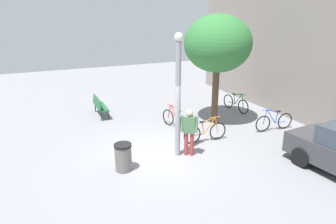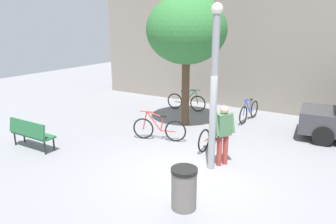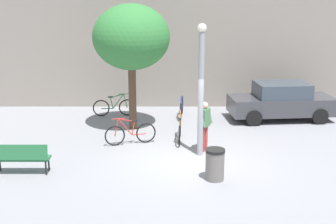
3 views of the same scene
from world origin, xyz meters
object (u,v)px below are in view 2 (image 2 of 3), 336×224
at_px(bicycle_orange, 212,134).
at_px(bicycle_red, 159,129).
at_px(bicycle_green, 186,102).
at_px(bicycle_blue, 249,111).
at_px(plaza_tree, 186,30).
at_px(park_bench, 30,132).
at_px(lamppost, 214,84).
at_px(person_by_lamppost, 223,131).
at_px(trash_bin, 184,188).

bearing_deg(bicycle_orange, bicycle_red, -166.36).
height_order(bicycle_green, bicycle_blue, same).
height_order(plaza_tree, bicycle_green, plaza_tree).
relative_size(plaza_tree, bicycle_blue, 2.62).
distance_m(park_bench, bicycle_green, 6.73).
relative_size(lamppost, bicycle_green, 2.33).
bearing_deg(bicycle_red, bicycle_green, 104.61).
xyz_separation_m(plaza_tree, bicycle_red, (0.05, -1.92, -3.11)).
distance_m(plaza_tree, bicycle_red, 3.65).
relative_size(person_by_lamppost, plaza_tree, 0.35).
bearing_deg(bicycle_blue, bicycle_green, 177.86).
bearing_deg(person_by_lamppost, bicycle_red, 164.32).
distance_m(lamppost, bicycle_green, 6.16).
relative_size(person_by_lamppost, park_bench, 1.04).
xyz_separation_m(lamppost, plaza_tree, (-2.39, 2.99, 1.22)).
relative_size(park_bench, bicycle_green, 0.89).
bearing_deg(trash_bin, lamppost, 97.78).
bearing_deg(park_bench, bicycle_blue, 52.85).
xyz_separation_m(plaza_tree, bicycle_blue, (1.93, 1.73, -3.11)).
xyz_separation_m(plaza_tree, trash_bin, (2.67, -5.02, -3.04)).
bearing_deg(bicycle_blue, lamppost, -84.43).
relative_size(bicycle_orange, bicycle_blue, 1.00).
relative_size(lamppost, park_bench, 2.63).
relative_size(plaza_tree, bicycle_green, 2.62).
distance_m(lamppost, plaza_tree, 4.02).
relative_size(bicycle_green, trash_bin, 2.00).
height_order(bicycle_green, trash_bin, bicycle_green).
xyz_separation_m(bicycle_blue, trash_bin, (0.74, -6.75, 0.07)).
distance_m(bicycle_orange, trash_bin, 3.62).
height_order(park_bench, bicycle_orange, bicycle_orange).
xyz_separation_m(bicycle_green, bicycle_orange, (2.70, -3.35, 0.00)).
bearing_deg(park_bench, bicycle_green, 73.21).
height_order(person_by_lamppost, plaza_tree, plaza_tree).
bearing_deg(plaza_tree, bicycle_red, -88.40).
relative_size(bicycle_blue, trash_bin, 2.01).
relative_size(lamppost, person_by_lamppost, 2.52).
bearing_deg(bicycle_blue, bicycle_red, -117.14).
bearing_deg(bicycle_green, plaza_tree, -63.27).
distance_m(bicycle_green, trash_bin, 7.74).
xyz_separation_m(park_bench, bicycle_blue, (4.80, 6.34, -0.16)).
bearing_deg(bicycle_red, bicycle_blue, 62.86).
height_order(person_by_lamppost, trash_bin, person_by_lamppost).
relative_size(bicycle_orange, trash_bin, 2.01).
xyz_separation_m(person_by_lamppost, bicycle_green, (-3.48, 4.47, -0.58)).
distance_m(park_bench, trash_bin, 5.56).
height_order(park_bench, plaza_tree, plaza_tree).
bearing_deg(lamppost, park_bench, -162.93).
xyz_separation_m(park_bench, bicycle_orange, (4.65, 3.10, -0.16)).
height_order(lamppost, plaza_tree, plaza_tree).
bearing_deg(bicycle_red, person_by_lamppost, -15.68).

